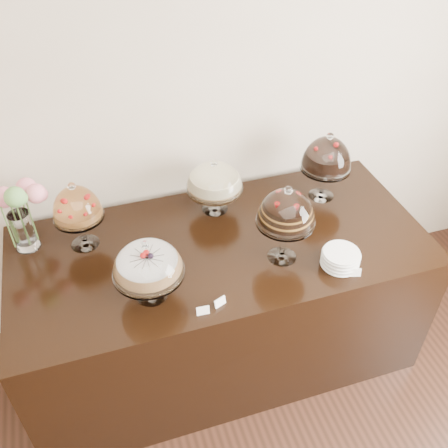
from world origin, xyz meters
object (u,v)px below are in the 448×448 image
object	(u,v)px
cake_stand_choco_layer	(286,211)
cake_stand_cheesecake	(214,179)
plate_stack	(340,258)
cake_stand_sugar_sponge	(148,263)
display_counter	(221,301)
cake_stand_dark_choco	(327,156)
cake_stand_fruit_tart	(76,206)
flower_vase	(18,209)

from	to	relation	value
cake_stand_choco_layer	cake_stand_cheesecake	distance (m)	0.54
plate_stack	cake_stand_sugar_sponge	bearing A→B (deg)	174.75
display_counter	cake_stand_choco_layer	size ratio (longest dim) A/B	4.96
cake_stand_sugar_sponge	cake_stand_cheesecake	size ratio (longest dim) A/B	1.03
cake_stand_cheesecake	cake_stand_dark_choco	bearing A→B (deg)	-6.39
cake_stand_dark_choco	cake_stand_fruit_tart	xyz separation A→B (m)	(-1.38, -0.00, -0.02)
display_counter	cake_stand_dark_choco	distance (m)	1.03
cake_stand_sugar_sponge	cake_stand_dark_choco	distance (m)	1.21
cake_stand_sugar_sponge	cake_stand_cheesecake	world-z (taller)	cake_stand_sugar_sponge
flower_vase	plate_stack	distance (m)	1.63
display_counter	plate_stack	bearing A→B (deg)	-31.87
cake_stand_choco_layer	display_counter	bearing A→B (deg)	145.38
cake_stand_choco_layer	cake_stand_dark_choco	size ratio (longest dim) A/B	1.05
plate_stack	cake_stand_fruit_tart	bearing A→B (deg)	155.55
cake_stand_fruit_tart	cake_stand_sugar_sponge	bearing A→B (deg)	-60.29
cake_stand_dark_choco	flower_vase	distance (m)	1.66
cake_stand_fruit_tart	flower_vase	xyz separation A→B (m)	(-0.28, 0.08, -0.00)
cake_stand_cheesecake	cake_stand_dark_choco	size ratio (longest dim) A/B	0.79
display_counter	cake_stand_choco_layer	world-z (taller)	cake_stand_choco_layer
display_counter	flower_vase	world-z (taller)	flower_vase
flower_vase	cake_stand_sugar_sponge	bearing A→B (deg)	-44.74
cake_stand_fruit_tart	flower_vase	distance (m)	0.29
cake_stand_sugar_sponge	flower_vase	xyz separation A→B (m)	(-0.54, 0.54, 0.03)
cake_stand_sugar_sponge	cake_stand_dark_choco	size ratio (longest dim) A/B	0.81
cake_stand_cheesecake	plate_stack	bearing A→B (deg)	-53.16
cake_stand_dark_choco	plate_stack	xyz separation A→B (m)	(-0.17, -0.55, -0.23)
flower_vase	display_counter	bearing A→B (deg)	-17.30
cake_stand_choco_layer	plate_stack	size ratio (longest dim) A/B	2.36
cake_stand_cheesecake	flower_vase	xyz separation A→B (m)	(-1.02, 0.00, 0.04)
cake_stand_dark_choco	cake_stand_sugar_sponge	bearing A→B (deg)	-157.25
cake_stand_cheesecake	flower_vase	world-z (taller)	flower_vase
cake_stand_choco_layer	plate_stack	world-z (taller)	cake_stand_choco_layer
display_counter	flower_vase	distance (m)	1.23
cake_stand_dark_choco	cake_stand_fruit_tart	bearing A→B (deg)	-179.82
flower_vase	cake_stand_cheesecake	bearing A→B (deg)	-0.08
display_counter	cake_stand_sugar_sponge	bearing A→B (deg)	-150.31
cake_stand_dark_choco	cake_stand_fruit_tart	size ratio (longest dim) A/B	1.07
cake_stand_dark_choco	cake_stand_choco_layer	bearing A→B (deg)	-135.84
display_counter	cake_stand_cheesecake	distance (m)	0.72
display_counter	cake_stand_cheesecake	size ratio (longest dim) A/B	6.63
cake_stand_choco_layer	cake_stand_fruit_tart	bearing A→B (deg)	156.77
cake_stand_choco_layer	cake_stand_dark_choco	xyz separation A→B (m)	(0.42, 0.41, -0.03)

